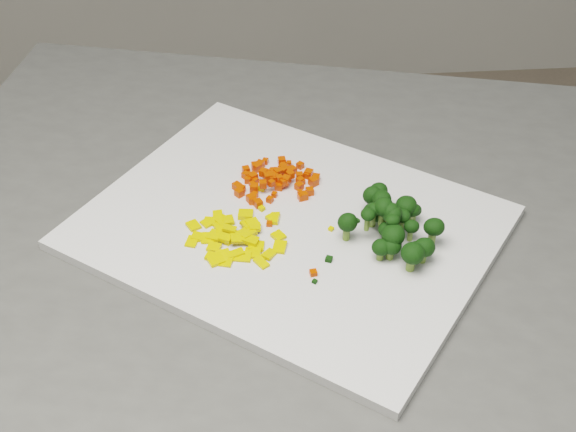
{
  "coord_description": "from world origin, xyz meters",
  "views": [
    {
      "loc": [
        -0.15,
        -0.5,
        1.45
      ],
      "look_at": [
        -0.1,
        0.13,
        0.92
      ],
      "focal_mm": 50.0,
      "sensor_mm": 36.0,
      "label": 1
    }
  ],
  "objects": [
    {
      "name": "pepper_chunk_38",
      "position": [
        -0.12,
        0.09,
        0.91
      ],
      "size": [
        0.02,
        0.02,
        0.01
      ],
      "primitive_type": "cube",
      "rotation": [
        -0.05,
        0.14,
        0.92
      ],
      "color": "#E5BA0C",
      "rests_on": "pepper_pile"
    },
    {
      "name": "carrot_cube_40",
      "position": [
        -0.15,
        0.19,
        0.91
      ],
      "size": [
        0.01,
        0.01,
        0.01
      ],
      "primitive_type": "cube",
      "rotation": [
        0.0,
        0.0,
        0.98
      ],
      "color": "red",
      "rests_on": "carrot_pile"
    },
    {
      "name": "broccoli_floret_21",
      "position": [
        -0.02,
        0.12,
        0.92
      ],
      "size": [
        0.03,
        0.03,
        0.03
      ],
      "primitive_type": null,
      "color": "black",
      "rests_on": "broccoli_pile"
    },
    {
      "name": "carrot_cube_34",
      "position": [
        -0.1,
        0.19,
        0.92
      ],
      "size": [
        0.01,
        0.01,
        0.01
      ],
      "primitive_type": "cube",
      "rotation": [
        0.0,
        0.0,
        2.61
      ],
      "color": "red",
      "rests_on": "carrot_pile"
    },
    {
      "name": "pepper_chunk_40",
      "position": [
        -0.14,
        0.1,
        0.92
      ],
      "size": [
        0.02,
        0.02,
        0.01
      ],
      "primitive_type": "cube",
      "rotation": [
        0.11,
        0.04,
        1.18
      ],
      "color": "#E5BA0C",
      "rests_on": "pepper_pile"
    },
    {
      "name": "carrot_cube_32",
      "position": [
        -0.11,
        0.21,
        0.92
      ],
      "size": [
        0.01,
        0.01,
        0.01
      ],
      "primitive_type": "cube",
      "rotation": [
        0.0,
        0.0,
        1.0
      ],
      "color": "red",
      "rests_on": "carrot_pile"
    },
    {
      "name": "pepper_chunk_36",
      "position": [
        -0.17,
        0.13,
        0.91
      ],
      "size": [
        0.02,
        0.02,
        0.01
      ],
      "primitive_type": "cube",
      "rotation": [
        0.1,
        0.04,
        1.92
      ],
      "color": "#E5BA0C",
      "rests_on": "pepper_pile"
    },
    {
      "name": "pepper_chunk_5",
      "position": [
        -0.14,
        0.13,
        0.92
      ],
      "size": [
        0.02,
        0.02,
        0.0
      ],
      "primitive_type": "cube",
      "rotation": [
        0.14,
        0.01,
        0.42
      ],
      "color": "#E5BA0C",
      "rests_on": "pepper_pile"
    },
    {
      "name": "stray_bit_0",
      "position": [
        -0.06,
        0.12,
        0.91
      ],
      "size": [
        0.01,
        0.01,
        0.0
      ],
      "primitive_type": "cube",
      "rotation": [
        0.0,
        0.0,
        2.46
      ],
      "color": "#E5BA0C",
      "rests_on": "cutting_board"
    },
    {
      "name": "pepper_chunk_9",
      "position": [
        -0.19,
        0.14,
        0.91
      ],
      "size": [
        0.02,
        0.02,
        0.0
      ],
      "primitive_type": "cube",
      "rotation": [
        -0.05,
        -0.02,
        2.17
      ],
      "color": "#E5BA0C",
      "rests_on": "pepper_pile"
    },
    {
      "name": "stray_bit_5",
      "position": [
        -0.07,
        0.07,
        0.91
      ],
      "size": [
        0.01,
        0.01,
        0.0
      ],
      "primitive_type": "cube",
      "rotation": [
        0.0,
        0.0,
        2.73
      ],
      "color": "black",
      "rests_on": "cutting_board"
    },
    {
      "name": "carrot_cube_20",
      "position": [
        -0.11,
        0.18,
        0.91
      ],
      "size": [
        0.01,
        0.01,
        0.01
      ],
      "primitive_type": "cube",
      "rotation": [
        0.0,
        0.0,
        1.14
      ],
      "color": "red",
      "rests_on": "carrot_pile"
    },
    {
      "name": "pepper_chunk_39",
      "position": [
        -0.12,
        0.14,
        0.91
      ],
      "size": [
        0.01,
        0.02,
        0.01
      ],
      "primitive_type": "cube",
      "rotation": [
        -0.02,
        -0.13,
        2.17
      ],
      "color": "#E5BA0C",
      "rests_on": "pepper_pile"
    },
    {
      "name": "pepper_chunk_19",
      "position": [
        -0.17,
        0.13,
        0.91
      ],
      "size": [
        0.01,
        0.02,
        0.0
      ],
      "primitive_type": "cube",
      "rotation": [
        0.14,
        0.01,
        1.68
      ],
      "color": "#E5BA0C",
      "rests_on": "pepper_pile"
    },
    {
      "name": "broccoli_pile",
      "position": [
        -0.01,
        0.1,
        0.94
      ],
      "size": [
        0.11,
        0.11,
        0.05
      ],
      "primitive_type": null,
      "color": "black",
      "rests_on": "cutting_board"
    },
    {
      "name": "pepper_chunk_31",
      "position": [
        -0.18,
        0.14,
        0.91
      ],
      "size": [
        0.02,
        0.02,
        0.01
      ],
      "primitive_type": "cube",
      "rotation": [
        -0.13,
        -0.05,
        1.24
      ],
      "color": "#E5BA0C",
      "rests_on": "pepper_pile"
    },
    {
      "name": "carrot_cube_1",
      "position": [
        -0.13,
        0.18,
        0.91
      ],
      "size": [
        0.01,
        0.01,
        0.01
      ],
      "primitive_type": "cube",
      "rotation": [
        0.0,
        0.0,
        1.02
      ],
      "color": "red",
      "rests_on": "carrot_pile"
    },
    {
      "name": "pepper_chunk_32",
      "position": [
        -0.16,
        0.14,
        0.91
      ],
      "size": [
        0.01,
        0.02,
        0.0
      ],
      "primitive_type": "cube",
      "rotation": [
        0.01,
        0.11,
        1.72
      ],
      "color": "#E5BA0C",
      "rests_on": "pepper_pile"
    },
    {
      "name": "pepper_chunk_2",
      "position": [
        -0.14,
        0.09,
        0.91
      ],
      "size": [
        0.02,
        0.02,
        0.01
      ],
      "primitive_type": "cube",
      "rotation": [
        -0.07,
        0.14,
        2.89
      ],
      "color": "#E5BA0C",
      "rests_on": "pepper_pile"
    },
    {
      "name": "pepper_chunk_15",
      "position": [
        -0.2,
        0.11,
        0.91
      ],
      "size": [
        0.02,
        0.02,
        0.0
      ],
      "primitive_type": "cube",
      "rotation": [
        0.01,
        -0.1,
        1.26
      ],
      "color": "#E5BA0C",
      "rests_on": "pepper_pile"
    },
    {
      "name": "pepper_chunk_29",
      "position": [
        -0.18,
        0.09,
        0.91
      ],
      "size": [
        0.02,
        0.02,
        0.01
      ],
      "primitive_type": "cube",
      "rotation": [
        -0.04,
        -0.08,
        2.74
      ],
      "color": "#E5BA0C",
      "rests_on": "pepper_pile"
    },
    {
      "name": "carrot_cube_48",
      "position": [
        -0.14,
        0.21,
        0.91
      ],
      "size": [
        0.01,
        0.01,
        0.01
      ],
      "primitive_type": "cube",
      "rotation": [
        0.0,
        0.0,
        2.17
      ],
      "color": "red",
      "rests_on": "carrot_pile"
    },
    {
      "name": "pepper_chunk_3",
      "position": [
        -0.12,
        0.14,
        0.91
      ],
      "size": [
        0.01,
        0.02,
        0.01
      ],
      "primitive_type": "cube",
      "rotation": [
        -0.15,
        0.03,
        1.35
      ],
      "color": "#E5BA0C",
      "rests_on": "pepper_pile"
    },
    {
      "name": "carrot_cube_11",
      "position": [
        -0.08,
        0.2,
        0.91
      ],
      "size": [
        0.01,
        0.01,
        0.01
      ],
      "primitive_type": "cube",
      "rotation": [
        0.0,
        0.0,
        0.64
      ],
      "color": "red",
      "rests_on": "carrot_pile"
    },
    {
      "name": "broccoli_floret_6",
      "position": [
        0.01,
        0.12,
        0.92
      ],
      "size": [
        0.03,
        0.03,
        0.02
      ],
      "primitive_type": null,
      "color": "black",
      "rests_on": "broccoli_pile"
    },
    {
      "name": "pepper_chunk_6",
      "position": [
        -0.14,
        0.12,
        0.92
      ],
      "size": [
        0.01,
        0.01,
        0.01
      ],
      "primitive_type": "cube",
      "rotation": [
        0.14,
        0.06,
        1.59
      ],
      "color": "#E5BA0C",
      "rests_on": "pepper_pile"
    },
    {
      "name": "pepper_chunk_22",
      "position": [
        -0.17,
        0.11,
        0.92
      ],
      "size": [
        0.02,
        0.01,
        0.01
      ],
      "primitive_type": "cube",
      "rotation": [
        0.03,
        -0.08,
        2.77
      ],
      "color": "#E5BA0C",
      "rests_on": "pepper_pile"
    },
    {
      "name": "carrot_cube_63",
      "position": [
        -0.13,
        0.23,
        0.91
      ],
      "size": [
        0.01,
        0.01,
        0.01
      ],
      "primitive_type": "cube",
      "rotation": [
        0.0,
        0.0,
        1.04
      ],
      "color": "red",
      "rests_on": "carrot_pile"
    },
    {
      "name": "broccoli_floret_19",
      "position": [
        0.01,
        0.05,
        0.93
      ],
      "size": [
        0.03,
        0.03,
        0.03
      ],
      "primitive_type": null,
      "color": "black",
      "rests_on": "broccoli_pile"
    },
    {
      "name": "pepper_chunk_7",
      "position": [
        -0.11,
        0.11,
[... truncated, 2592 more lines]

